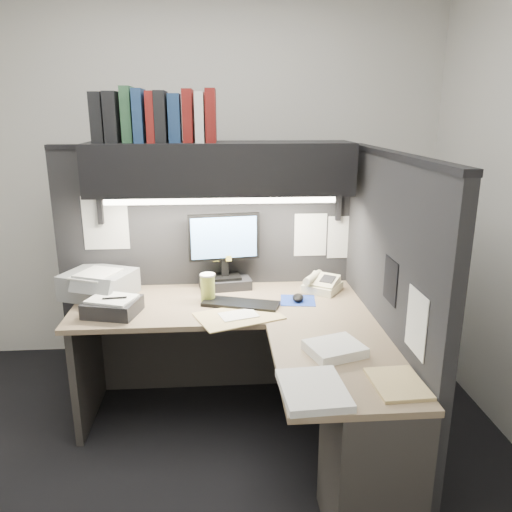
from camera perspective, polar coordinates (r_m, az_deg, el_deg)
name	(u,v)px	position (r m, az deg, el deg)	size (l,w,h in m)	color
floor	(203,471)	(2.87, -6.06, -23.26)	(3.50, 3.50, 0.00)	black
wall_back	(203,178)	(3.75, -6.02, 8.87)	(3.50, 0.04, 2.70)	silver
wall_front	(153,410)	(0.86, -11.74, -16.86)	(3.50, 0.04, 2.70)	silver
partition_back	(208,272)	(3.31, -5.50, -1.85)	(1.90, 0.06, 1.60)	black
partition_right	(385,312)	(2.74, 14.55, -6.17)	(0.06, 1.50, 1.60)	black
desk	(285,394)	(2.63, 3.31, -15.45)	(1.70, 1.53, 0.73)	#7D624F
overhead_shelf	(221,168)	(2.99, -4.07, 9.99)	(1.55, 0.34, 0.30)	black
task_light_tube	(221,201)	(2.87, -3.99, 6.32)	(0.04, 0.04, 1.32)	white
monitor	(225,259)	(3.16, -3.62, -0.33)	(0.45, 0.24, 0.48)	black
keyboard	(241,304)	(2.92, -1.75, -5.48)	(0.44, 0.15, 0.02)	black
mousepad	(298,300)	(3.01, 4.80, -5.08)	(0.20, 0.19, 0.00)	navy
mouse	(298,298)	(2.99, 4.82, -4.75)	(0.07, 0.11, 0.04)	black
telephone	(322,285)	(3.18, 7.58, -3.26)	(0.20, 0.21, 0.08)	beige
coffee_cup	(208,288)	(2.98, -5.53, -3.70)	(0.08, 0.08, 0.16)	#AAAE45
printer	(99,284)	(3.20, -17.50, -3.08)	(0.38, 0.33, 0.15)	gray
notebook_stack	(113,307)	(2.91, -16.07, -5.61)	(0.28, 0.23, 0.08)	black
open_folder	(239,316)	(2.77, -2.00, -6.87)	(0.45, 0.29, 0.01)	tan
paper_stack_a	(335,349)	(2.40, 8.99, -10.43)	(0.25, 0.21, 0.05)	white
paper_stack_b	(313,390)	(2.08, 6.55, -14.96)	(0.25, 0.32, 0.03)	white
manila_stack	(398,384)	(2.21, 15.90, -13.85)	(0.21, 0.27, 0.02)	tan
binder_row	(155,117)	(2.99, -11.45, 15.34)	(0.69, 0.25, 0.31)	black
pinned_papers	(273,249)	(2.90, 1.99, 0.85)	(1.76, 1.31, 0.51)	white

